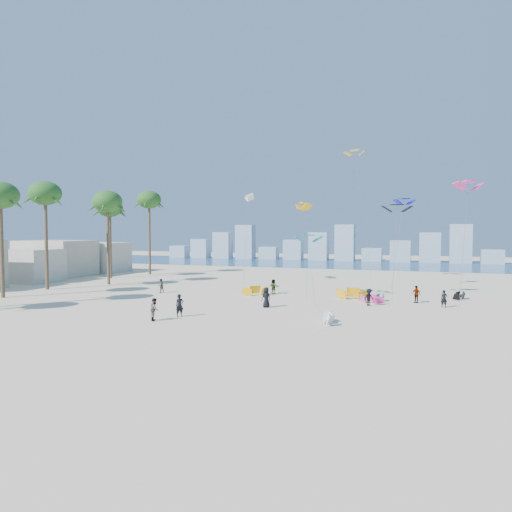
% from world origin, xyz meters
% --- Properties ---
extents(ground, '(220.00, 220.00, 0.00)m').
position_xyz_m(ground, '(0.00, 0.00, 0.00)').
color(ground, beige).
rests_on(ground, ground).
extents(ocean, '(220.00, 220.00, 0.00)m').
position_xyz_m(ocean, '(0.00, 72.00, 0.01)').
color(ocean, navy).
rests_on(ocean, ground).
extents(kitesurfer_near, '(0.78, 0.80, 1.86)m').
position_xyz_m(kitesurfer_near, '(0.13, 5.44, 0.93)').
color(kitesurfer_near, black).
rests_on(kitesurfer_near, ground).
extents(kitesurfer_mid, '(0.95, 1.05, 1.77)m').
position_xyz_m(kitesurfer_mid, '(-0.91, 3.33, 0.89)').
color(kitesurfer_mid, gray).
rests_on(kitesurfer_mid, ground).
extents(kitesurfers_far, '(30.64, 10.26, 1.85)m').
position_xyz_m(kitesurfers_far, '(7.34, 17.56, 0.84)').
color(kitesurfers_far, black).
rests_on(kitesurfers_far, ground).
extents(grounded_kites, '(23.11, 19.72, 1.09)m').
position_xyz_m(grounded_kites, '(11.37, 18.28, 0.45)').
color(grounded_kites, '#FEB80D').
rests_on(grounded_kites, ground).
extents(flying_kites, '(32.64, 34.41, 18.60)m').
position_xyz_m(flying_kites, '(12.54, 24.14, 10.61)').
color(flying_kites, '#0B8777').
rests_on(flying_kites, ground).
extents(palm_row, '(8.69, 44.80, 13.84)m').
position_xyz_m(palm_row, '(-22.37, 16.14, 11.01)').
color(palm_row, brown).
rests_on(palm_row, ground).
extents(beachfront_buildings, '(11.50, 43.00, 6.00)m').
position_xyz_m(beachfront_buildings, '(-33.69, 20.82, 2.67)').
color(beachfront_buildings, beige).
rests_on(beachfront_buildings, ground).
extents(distant_skyline, '(85.00, 3.00, 8.40)m').
position_xyz_m(distant_skyline, '(-1.19, 82.00, 3.09)').
color(distant_skyline, '#9EADBF').
rests_on(distant_skyline, ground).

